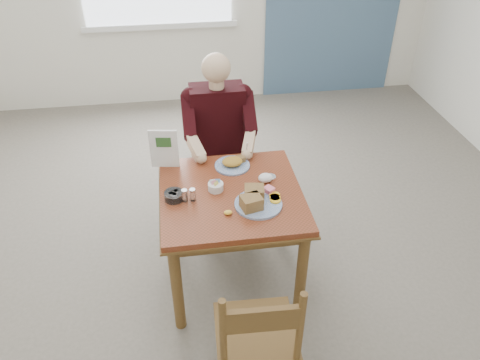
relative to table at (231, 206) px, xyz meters
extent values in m
plane|color=#615B4F|center=(0.00, 0.00, -0.64)|extent=(6.00, 6.00, 0.00)
ellipsoid|color=yellow|center=(-0.05, -0.22, 0.13)|extent=(0.06, 0.05, 0.03)
ellipsoid|color=white|center=(0.24, 0.08, 0.14)|extent=(0.11, 0.09, 0.06)
cylinder|color=silver|center=(0.28, 0.13, 0.12)|extent=(0.08, 0.08, 0.01)
cube|color=white|center=(-0.40, 2.96, 0.28)|extent=(1.72, 0.04, 0.06)
cube|color=maroon|center=(0.00, 0.00, 0.09)|extent=(0.90, 0.90, 0.04)
cube|color=brown|center=(0.00, 0.00, 0.06)|extent=(0.92, 0.92, 0.01)
cylinder|color=brown|center=(-0.39, -0.39, -0.28)|extent=(0.07, 0.07, 0.71)
cylinder|color=brown|center=(0.39, -0.39, -0.28)|extent=(0.07, 0.07, 0.71)
cylinder|color=brown|center=(-0.39, 0.39, -0.28)|extent=(0.07, 0.07, 0.71)
cylinder|color=brown|center=(0.39, 0.39, -0.28)|extent=(0.07, 0.07, 0.71)
cube|color=brown|center=(0.00, -0.39, 0.02)|extent=(0.80, 0.03, 0.08)
cube|color=brown|center=(0.00, 0.39, 0.02)|extent=(0.80, 0.03, 0.08)
cube|color=brown|center=(-0.39, 0.00, 0.02)|extent=(0.03, 0.80, 0.08)
cube|color=brown|center=(0.39, 0.00, 0.02)|extent=(0.03, 0.80, 0.08)
cylinder|color=brown|center=(-0.18, 0.57, -0.41)|extent=(0.04, 0.04, 0.45)
cylinder|color=brown|center=(0.18, 0.57, -0.41)|extent=(0.04, 0.04, 0.45)
cylinder|color=brown|center=(-0.18, 0.93, -0.41)|extent=(0.04, 0.04, 0.45)
cylinder|color=brown|center=(0.18, 0.93, -0.41)|extent=(0.04, 0.04, 0.45)
cube|color=brown|center=(0.00, 0.75, -0.17)|extent=(0.42, 0.42, 0.03)
cylinder|color=brown|center=(-0.18, 0.93, 0.06)|extent=(0.04, 0.04, 0.50)
cylinder|color=brown|center=(0.18, 0.93, 0.06)|extent=(0.04, 0.04, 0.50)
cube|color=brown|center=(0.00, 0.93, 0.16)|extent=(0.38, 0.03, 0.14)
cylinder|color=brown|center=(-0.16, -0.67, -0.41)|extent=(0.04, 0.04, 0.45)
cylinder|color=brown|center=(0.20, -0.69, -0.41)|extent=(0.04, 0.04, 0.45)
cube|color=brown|center=(0.01, -0.86, -0.17)|extent=(0.44, 0.44, 0.03)
cylinder|color=brown|center=(-0.18, -1.03, 0.06)|extent=(0.04, 0.04, 0.50)
cylinder|color=brown|center=(0.18, -1.05, 0.06)|extent=(0.04, 0.04, 0.50)
cube|color=brown|center=(0.00, -1.04, 0.16)|extent=(0.38, 0.05, 0.14)
cube|color=gray|center=(-0.10, 0.63, -0.10)|extent=(0.13, 0.38, 0.12)
cube|color=gray|center=(0.10, 0.63, -0.10)|extent=(0.13, 0.38, 0.12)
cube|color=gray|center=(-0.10, 0.45, -0.40)|extent=(0.10, 0.10, 0.48)
cube|color=gray|center=(0.10, 0.45, -0.40)|extent=(0.10, 0.10, 0.48)
cube|color=black|center=(0.00, 0.78, 0.20)|extent=(0.40, 0.22, 0.58)
sphere|color=black|center=(-0.19, 0.78, 0.42)|extent=(0.15, 0.15, 0.15)
sphere|color=black|center=(0.19, 0.78, 0.42)|extent=(0.15, 0.15, 0.15)
cylinder|color=tan|center=(0.00, 0.76, 0.51)|extent=(0.11, 0.11, 0.08)
sphere|color=tan|center=(0.00, 0.76, 0.64)|extent=(0.21, 0.21, 0.21)
cube|color=black|center=(-0.22, 0.67, 0.32)|extent=(0.09, 0.29, 0.27)
cube|color=black|center=(0.22, 0.67, 0.32)|extent=(0.09, 0.29, 0.27)
sphere|color=black|center=(-0.22, 0.55, 0.22)|extent=(0.09, 0.09, 0.09)
sphere|color=black|center=(0.22, 0.55, 0.22)|extent=(0.09, 0.09, 0.09)
cube|color=tan|center=(-0.19, 0.46, 0.19)|extent=(0.14, 0.23, 0.14)
cube|color=tan|center=(0.19, 0.46, 0.19)|extent=(0.14, 0.23, 0.14)
sphere|color=tan|center=(-0.16, 0.37, 0.15)|extent=(0.08, 0.08, 0.08)
sphere|color=tan|center=(0.16, 0.37, 0.15)|extent=(0.08, 0.08, 0.08)
cylinder|color=silver|center=(0.16, 0.37, 0.20)|extent=(0.01, 0.05, 0.12)
cylinder|color=white|center=(0.15, -0.16, 0.12)|extent=(0.32, 0.32, 0.02)
cube|color=#A9894B|center=(0.10, -0.20, 0.17)|extent=(0.14, 0.13, 0.08)
cube|color=#A9894B|center=(0.13, -0.10, 0.17)|extent=(0.13, 0.12, 0.08)
cylinder|color=yellow|center=(0.25, -0.15, 0.13)|extent=(0.07, 0.07, 0.01)
cylinder|color=yellow|center=(0.26, -0.12, 0.13)|extent=(0.08, 0.08, 0.01)
cylinder|color=yellow|center=(0.26, -0.10, 0.13)|extent=(0.09, 0.09, 0.01)
cube|color=pink|center=(0.23, -0.05, 0.14)|extent=(0.08, 0.08, 0.03)
cylinder|color=white|center=(0.05, 0.29, 0.12)|extent=(0.30, 0.30, 0.01)
ellipsoid|color=gold|center=(0.05, 0.29, 0.15)|extent=(0.17, 0.15, 0.05)
cube|color=#A9894B|center=(0.09, 0.33, 0.14)|extent=(0.10, 0.08, 0.04)
cylinder|color=white|center=(-0.09, 0.04, 0.14)|extent=(0.12, 0.12, 0.05)
cube|color=pink|center=(-0.10, 0.04, 0.17)|extent=(0.04, 0.02, 0.02)
cube|color=#6699D8|center=(-0.08, 0.05, 0.17)|extent=(0.04, 0.02, 0.02)
cube|color=#EAD159|center=(-0.09, 0.02, 0.17)|extent=(0.03, 0.03, 0.02)
cube|color=white|center=(-0.11, 0.05, 0.17)|extent=(0.04, 0.02, 0.02)
cylinder|color=white|center=(-0.30, -0.05, 0.15)|extent=(0.04, 0.04, 0.07)
cylinder|color=silver|center=(-0.30, -0.05, 0.19)|extent=(0.04, 0.04, 0.01)
cylinder|color=white|center=(-0.25, -0.05, 0.15)|extent=(0.04, 0.04, 0.07)
cylinder|color=silver|center=(-0.25, -0.05, 0.19)|extent=(0.04, 0.04, 0.01)
cylinder|color=white|center=(-0.36, -0.02, 0.14)|extent=(0.15, 0.15, 0.05)
cylinder|color=white|center=(-0.38, -0.03, 0.16)|extent=(0.04, 0.04, 0.02)
cylinder|color=white|center=(-0.35, 0.00, 0.16)|extent=(0.04, 0.04, 0.02)
cylinder|color=white|center=(-0.36, -0.04, 0.16)|extent=(0.04, 0.04, 0.02)
cube|color=white|center=(-0.41, 0.36, 0.25)|extent=(0.19, 0.04, 0.28)
cube|color=#2D5926|center=(-0.40, 0.35, 0.31)|extent=(0.10, 0.02, 0.07)
camera|label=1|loc=(-0.30, -2.37, 1.90)|focal=35.00mm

